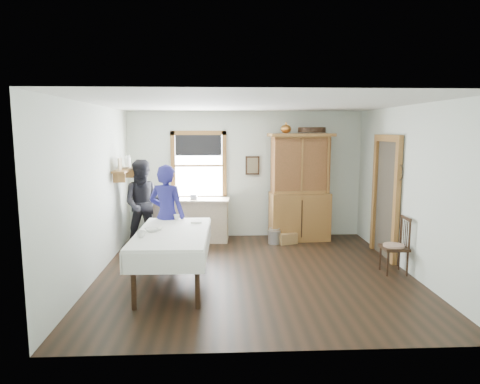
# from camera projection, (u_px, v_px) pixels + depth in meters

# --- Properties ---
(room) EXTENTS (5.01, 5.01, 2.70)m
(room) POSITION_uv_depth(u_px,v_px,m) (255.00, 191.00, 6.75)
(room) COLOR black
(room) RESTS_ON ground
(window) EXTENTS (1.18, 0.07, 1.48)m
(window) POSITION_uv_depth(u_px,v_px,m) (199.00, 162.00, 9.10)
(window) COLOR white
(window) RESTS_ON room
(doorway) EXTENTS (0.09, 1.14, 2.22)m
(doorway) POSITION_uv_depth(u_px,v_px,m) (386.00, 194.00, 7.73)
(doorway) COLOR #3F382D
(doorway) RESTS_ON room
(wall_shelf) EXTENTS (0.24, 1.00, 0.44)m
(wall_shelf) POSITION_uv_depth(u_px,v_px,m) (124.00, 169.00, 8.13)
(wall_shelf) COLOR olive
(wall_shelf) RESTS_ON room
(framed_picture) EXTENTS (0.30, 0.04, 0.40)m
(framed_picture) POSITION_uv_depth(u_px,v_px,m) (252.00, 165.00, 9.16)
(framed_picture) COLOR black
(framed_picture) RESTS_ON room
(rug_beater) EXTENTS (0.01, 0.27, 0.27)m
(rug_beater) POSITION_uv_depth(u_px,v_px,m) (400.00, 165.00, 7.11)
(rug_beater) COLOR black
(rug_beater) RESTS_ON room
(work_counter) EXTENTS (1.59, 0.69, 0.89)m
(work_counter) POSITION_uv_depth(u_px,v_px,m) (192.00, 220.00, 8.93)
(work_counter) COLOR tan
(work_counter) RESTS_ON room
(china_hutch) EXTENTS (1.35, 0.71, 2.24)m
(china_hutch) POSITION_uv_depth(u_px,v_px,m) (300.00, 187.00, 8.93)
(china_hutch) COLOR olive
(china_hutch) RESTS_ON room
(dining_table) EXTENTS (1.11, 2.06, 0.82)m
(dining_table) POSITION_uv_depth(u_px,v_px,m) (173.00, 258.00, 6.36)
(dining_table) COLOR white
(dining_table) RESTS_ON room
(spindle_chair) EXTENTS (0.43, 0.43, 0.93)m
(spindle_chair) POSITION_uv_depth(u_px,v_px,m) (394.00, 245.00, 6.88)
(spindle_chair) COLOR black
(spindle_chair) RESTS_ON room
(pail) EXTENTS (0.27, 0.27, 0.27)m
(pail) POSITION_uv_depth(u_px,v_px,m) (274.00, 237.00, 8.73)
(pail) COLOR #A0A4A8
(pail) RESTS_ON room
(wicker_basket) EXTENTS (0.43, 0.37, 0.22)m
(wicker_basket) POSITION_uv_depth(u_px,v_px,m) (287.00, 238.00, 8.75)
(wicker_basket) COLOR olive
(wicker_basket) RESTS_ON room
(woman_blue) EXTENTS (0.68, 0.55, 1.61)m
(woman_blue) POSITION_uv_depth(u_px,v_px,m) (167.00, 219.00, 7.23)
(woman_blue) COLOR navy
(woman_blue) RESTS_ON room
(figure_dark) EXTENTS (0.85, 0.70, 1.61)m
(figure_dark) POSITION_uv_depth(u_px,v_px,m) (145.00, 207.00, 8.34)
(figure_dark) COLOR black
(figure_dark) RESTS_ON room
(table_cup_a) EXTENTS (0.15, 0.15, 0.09)m
(table_cup_a) POSITION_uv_depth(u_px,v_px,m) (141.00, 234.00, 5.95)
(table_cup_a) COLOR white
(table_cup_a) RESTS_ON dining_table
(table_cup_b) EXTENTS (0.11, 0.11, 0.09)m
(table_cup_b) POSITION_uv_depth(u_px,v_px,m) (177.00, 217.00, 7.11)
(table_cup_b) COLOR white
(table_cup_b) RESTS_ON dining_table
(table_bowl) EXTENTS (0.28, 0.28, 0.05)m
(table_bowl) POSITION_uv_depth(u_px,v_px,m) (151.00, 230.00, 6.31)
(table_bowl) COLOR white
(table_bowl) RESTS_ON dining_table
(counter_book) EXTENTS (0.22, 0.25, 0.02)m
(counter_book) POSITION_uv_depth(u_px,v_px,m) (169.00, 198.00, 8.91)
(counter_book) COLOR #6E6349
(counter_book) RESTS_ON work_counter
(counter_bowl) EXTENTS (0.21, 0.21, 0.07)m
(counter_bowl) POSITION_uv_depth(u_px,v_px,m) (170.00, 196.00, 9.00)
(counter_bowl) COLOR white
(counter_bowl) RESTS_ON work_counter
(shelf_bowl) EXTENTS (0.22, 0.22, 0.05)m
(shelf_bowl) POSITION_uv_depth(u_px,v_px,m) (124.00, 167.00, 8.14)
(shelf_bowl) COLOR white
(shelf_bowl) RESTS_ON wall_shelf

